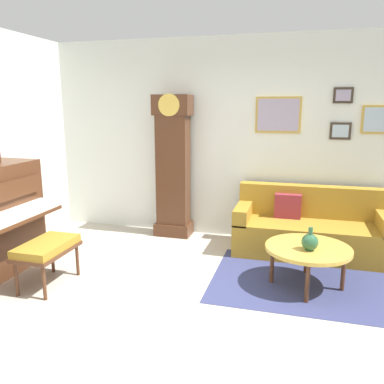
{
  "coord_description": "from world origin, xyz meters",
  "views": [
    {
      "loc": [
        1.05,
        -3.12,
        1.87
      ],
      "look_at": [
        -0.09,
        1.04,
        0.92
      ],
      "focal_mm": 36.61,
      "sensor_mm": 36.0,
      "label": 1
    }
  ],
  "objects_px": {
    "grandfather_clock": "(173,170)",
    "green_jug": "(310,242)",
    "coffee_table": "(308,250)",
    "couch": "(310,229)",
    "piano_bench": "(47,249)"
  },
  "relations": [
    {
      "from": "grandfather_clock",
      "to": "green_jug",
      "type": "distance_m",
      "value": 2.37
    },
    {
      "from": "grandfather_clock",
      "to": "coffee_table",
      "type": "distance_m",
      "value": 2.33
    },
    {
      "from": "grandfather_clock",
      "to": "green_jug",
      "type": "bearing_deg",
      "value": -35.74
    },
    {
      "from": "grandfather_clock",
      "to": "couch",
      "type": "xyz_separation_m",
      "value": [
        1.92,
        -0.22,
        -0.65
      ]
    },
    {
      "from": "green_jug",
      "to": "couch",
      "type": "bearing_deg",
      "value": 88.21
    },
    {
      "from": "piano_bench",
      "to": "green_jug",
      "type": "height_order",
      "value": "green_jug"
    },
    {
      "from": "grandfather_clock",
      "to": "couch",
      "type": "distance_m",
      "value": 2.04
    },
    {
      "from": "coffee_table",
      "to": "green_jug",
      "type": "distance_m",
      "value": 0.15
    },
    {
      "from": "couch",
      "to": "coffee_table",
      "type": "distance_m",
      "value": 1.04
    },
    {
      "from": "piano_bench",
      "to": "grandfather_clock",
      "type": "distance_m",
      "value": 2.16
    },
    {
      "from": "couch",
      "to": "green_jug",
      "type": "height_order",
      "value": "couch"
    },
    {
      "from": "couch",
      "to": "piano_bench",
      "type": "bearing_deg",
      "value": -147.27
    },
    {
      "from": "piano_bench",
      "to": "grandfather_clock",
      "type": "relative_size",
      "value": 0.34
    },
    {
      "from": "grandfather_clock",
      "to": "couch",
      "type": "bearing_deg",
      "value": -6.61
    },
    {
      "from": "coffee_table",
      "to": "green_jug",
      "type": "height_order",
      "value": "green_jug"
    }
  ]
}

